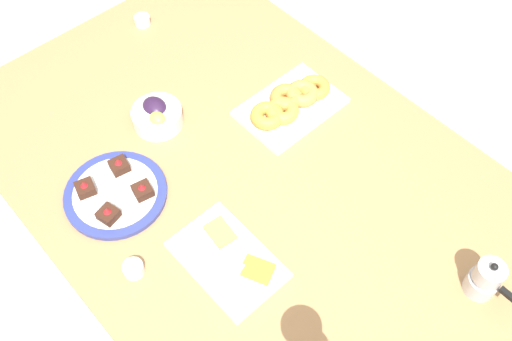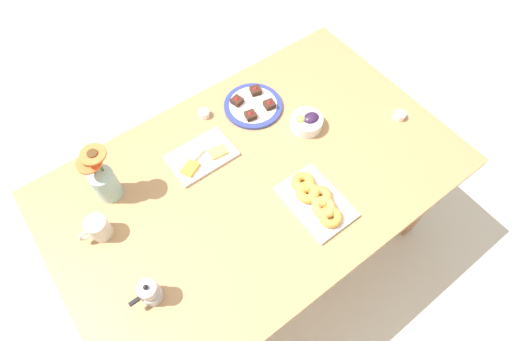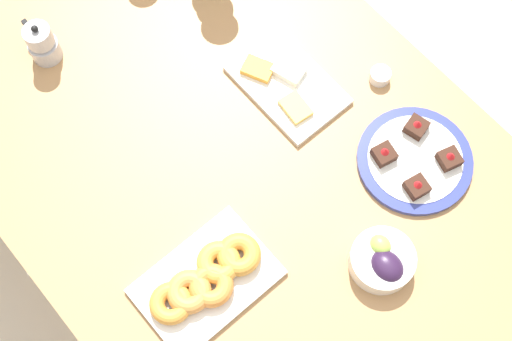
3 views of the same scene
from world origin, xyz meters
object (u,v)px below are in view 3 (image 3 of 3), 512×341
at_px(jam_cup_berry, 381,76).
at_px(dessert_plate, 415,160).
at_px(moka_pot, 42,44).
at_px(dining_table, 256,191).
at_px(grape_bowl, 383,261).
at_px(croissant_platter, 207,279).
at_px(cheese_platter, 286,84).

xyz_separation_m(jam_cup_berry, dessert_plate, (-0.20, 0.09, -0.00)).
bearing_deg(moka_pot, dining_table, -162.86).
bearing_deg(grape_bowl, croissant_platter, 55.37).
height_order(dining_table, cheese_platter, cheese_platter).
bearing_deg(jam_cup_berry, cheese_platter, 53.89).
height_order(dining_table, dessert_plate, dessert_plate).
relative_size(grape_bowl, croissant_platter, 0.46).
xyz_separation_m(cheese_platter, moka_pot, (0.43, 0.37, 0.04)).
distance_m(dessert_plate, moka_pot, 0.88).
relative_size(grape_bowl, jam_cup_berry, 2.81).
bearing_deg(cheese_platter, grape_bowl, 163.75).
distance_m(grape_bowl, moka_pot, 0.90).
bearing_deg(dining_table, cheese_platter, -57.62).
bearing_deg(dessert_plate, croissant_platter, 80.39).
relative_size(grape_bowl, moka_pot, 1.13).
bearing_deg(cheese_platter, croissant_platter, 119.13).
xyz_separation_m(croissant_platter, dessert_plate, (-0.09, -0.52, -0.01)).
xyz_separation_m(grape_bowl, croissant_platter, (0.21, 0.30, -0.01)).
relative_size(grape_bowl, cheese_platter, 0.52).
distance_m(dining_table, dessert_plate, 0.36).
bearing_deg(jam_cup_berry, croissant_platter, 100.30).
relative_size(dining_table, cheese_platter, 6.15).
distance_m(croissant_platter, jam_cup_berry, 0.61).
bearing_deg(grape_bowl, dessert_plate, -61.68).
bearing_deg(jam_cup_berry, moka_pot, 44.59).
relative_size(grape_bowl, dessert_plate, 0.53).
bearing_deg(croissant_platter, cheese_platter, -60.87).
relative_size(dining_table, moka_pot, 13.45).
bearing_deg(dessert_plate, grape_bowl, 118.32).
distance_m(grape_bowl, dessert_plate, 0.25).
xyz_separation_m(dining_table, grape_bowl, (-0.32, -0.07, 0.12)).
height_order(cheese_platter, dessert_plate, dessert_plate).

